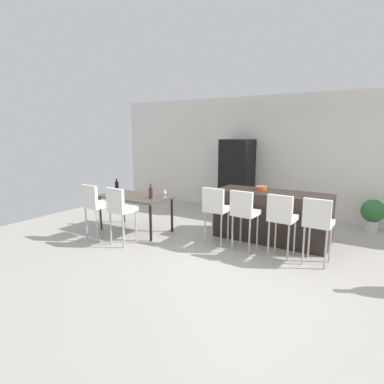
% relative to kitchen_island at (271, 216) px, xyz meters
% --- Properties ---
extents(ground_plane, '(10.00, 10.00, 0.00)m').
position_rel_kitchen_island_xyz_m(ground_plane, '(-0.25, -0.72, -0.46)').
color(ground_plane, '#ADA89E').
extents(back_wall, '(10.00, 0.12, 2.90)m').
position_rel_kitchen_island_xyz_m(back_wall, '(-0.25, 2.07, 0.99)').
color(back_wall, silver).
rests_on(back_wall, ground_plane).
extents(kitchen_island, '(2.08, 0.78, 0.92)m').
position_rel_kitchen_island_xyz_m(kitchen_island, '(0.00, 0.00, 0.00)').
color(kitchen_island, black).
rests_on(kitchen_island, ground_plane).
extents(bar_chair_left, '(0.42, 0.42, 1.05)m').
position_rel_kitchen_island_xyz_m(bar_chair_left, '(-0.78, -0.77, 0.24)').
color(bar_chair_left, white).
rests_on(bar_chair_left, ground_plane).
extents(bar_chair_middle, '(0.42, 0.42, 1.05)m').
position_rel_kitchen_island_xyz_m(bar_chair_middle, '(-0.24, -0.77, 0.24)').
color(bar_chair_middle, white).
rests_on(bar_chair_middle, ground_plane).
extents(bar_chair_right, '(0.42, 0.42, 1.05)m').
position_rel_kitchen_island_xyz_m(bar_chair_right, '(0.40, -0.77, 0.24)').
color(bar_chair_right, white).
rests_on(bar_chair_right, ground_plane).
extents(bar_chair_far, '(0.42, 0.42, 1.05)m').
position_rel_kitchen_island_xyz_m(bar_chair_far, '(0.95, -0.77, 0.24)').
color(bar_chair_far, white).
rests_on(bar_chair_far, ground_plane).
extents(dining_table, '(1.45, 0.80, 0.74)m').
position_rel_kitchen_island_xyz_m(dining_table, '(-2.54, -0.92, 0.21)').
color(dining_table, '#4C4238').
rests_on(dining_table, ground_plane).
extents(dining_chair_near, '(0.42, 0.42, 1.05)m').
position_rel_kitchen_island_xyz_m(dining_chair_near, '(-2.87, -1.68, 0.24)').
color(dining_chair_near, white).
rests_on(dining_chair_near, ground_plane).
extents(dining_chair_far, '(0.42, 0.42, 1.05)m').
position_rel_kitchen_island_xyz_m(dining_chair_far, '(-2.22, -1.68, 0.24)').
color(dining_chair_far, white).
rests_on(dining_chair_far, ground_plane).
extents(wine_bottle_corner, '(0.07, 0.07, 0.29)m').
position_rel_kitchen_island_xyz_m(wine_bottle_corner, '(-2.11, -0.95, 0.39)').
color(wine_bottle_corner, '#471E19').
rests_on(wine_bottle_corner, dining_table).
extents(wine_bottle_end, '(0.08, 0.08, 0.29)m').
position_rel_kitchen_island_xyz_m(wine_bottle_end, '(-3.15, -0.81, 0.40)').
color(wine_bottle_end, black).
rests_on(wine_bottle_end, dining_table).
extents(wine_glass_left, '(0.07, 0.07, 0.17)m').
position_rel_kitchen_island_xyz_m(wine_glass_left, '(-1.94, -0.72, 0.40)').
color(wine_glass_left, silver).
rests_on(wine_glass_left, dining_table).
extents(refrigerator, '(0.72, 0.68, 1.84)m').
position_rel_kitchen_island_xyz_m(refrigerator, '(-1.43, 1.63, 0.46)').
color(refrigerator, black).
rests_on(refrigerator, ground_plane).
extents(fruit_bowl, '(0.22, 0.22, 0.07)m').
position_rel_kitchen_island_xyz_m(fruit_bowl, '(-0.26, 0.11, 0.50)').
color(fruit_bowl, '#C6512D').
rests_on(fruit_bowl, kitchen_island).
extents(potted_plant, '(0.47, 0.47, 0.66)m').
position_rel_kitchen_island_xyz_m(potted_plant, '(1.60, 1.62, -0.07)').
color(potted_plant, beige).
rests_on(potted_plant, ground_plane).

